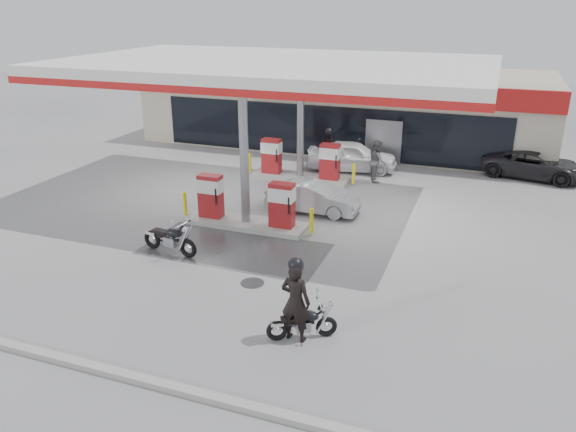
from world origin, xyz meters
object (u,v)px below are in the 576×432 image
object	(u,v)px
pump_island_far	(300,164)
parked_motorcycle	(170,239)
attendant	(377,161)
pump_island_near	(246,207)
biker_walking	(328,150)
biker_main	(296,302)
parked_car_right	(534,164)
hatchback_silver	(313,197)
main_motorcycle	(303,324)
parked_car_left	(216,131)
sedan_white	(352,156)

from	to	relation	value
pump_island_far	parked_motorcycle	xyz separation A→B (m)	(-1.31, -9.00, -0.23)
pump_island_far	attendant	world-z (taller)	attendant
pump_island_near	attendant	xyz separation A→B (m)	(3.32, 7.00, 0.23)
parked_motorcycle	attendant	xyz separation A→B (m)	(4.63, 10.00, 0.46)
pump_island_near	biker_walking	size ratio (longest dim) A/B	2.76
biker_main	parked_car_right	bearing A→B (deg)	-105.09
attendant	hatchback_silver	world-z (taller)	attendant
hatchback_silver	parked_car_right	world-z (taller)	parked_car_right
pump_island_near	parked_car_right	world-z (taller)	pump_island_near
hatchback_silver	biker_walking	distance (m)	6.12
parked_car_right	biker_walking	distance (m)	9.50
main_motorcycle	biker_walking	bearing A→B (deg)	75.17
pump_island_far	parked_motorcycle	distance (m)	9.10
biker_main	biker_walking	xyz separation A→B (m)	(-3.47, 14.46, -0.09)
main_motorcycle	parked_motorcycle	xyz separation A→B (m)	(-5.61, 3.16, 0.08)
main_motorcycle	hatchback_silver	world-z (taller)	hatchback_silver
biker_main	parked_motorcycle	bearing A→B (deg)	-26.10
pump_island_near	biker_main	world-z (taller)	biker_main
pump_island_near	parked_car_left	distance (m)	13.54
parked_car_right	biker_walking	bearing A→B (deg)	110.76
parked_motorcycle	attendant	world-z (taller)	attendant
hatchback_silver	parked_car_right	distance (m)	11.29
parked_motorcycle	parked_car_left	world-z (taller)	parked_motorcycle
parked_motorcycle	attendant	distance (m)	11.03
sedan_white	parked_car_left	world-z (taller)	sedan_white
hatchback_silver	biker_walking	bearing A→B (deg)	11.00
sedan_white	biker_walking	distance (m)	1.20
pump_island_far	attendant	bearing A→B (deg)	16.78
hatchback_silver	parked_car_left	bearing A→B (deg)	43.80
parked_car_left	main_motorcycle	bearing A→B (deg)	-138.06
parked_motorcycle	parked_car_left	xyz separation A→B (m)	(-5.79, 14.53, 0.04)
pump_island_near	attendant	size ratio (longest dim) A/B	2.73
biker_main	parked_car_left	world-z (taller)	biker_main
pump_island_near	main_motorcycle	size ratio (longest dim) A/B	3.23
sedan_white	attendant	size ratio (longest dim) A/B	2.26
biker_main	parked_motorcycle	distance (m)	6.37
pump_island_far	parked_motorcycle	bearing A→B (deg)	-98.28
pump_island_near	parked_car_left	world-z (taller)	pump_island_near
parked_car_left	parked_car_right	xyz separation A→B (m)	(17.10, -1.53, 0.10)
pump_island_far	attendant	distance (m)	3.47
attendant	parked_car_right	world-z (taller)	attendant
pump_island_far	parked_car_left	world-z (taller)	pump_island_far
biker_main	hatchback_silver	world-z (taller)	biker_main
attendant	parked_car_left	size ratio (longest dim) A/B	0.52
biker_main	sedan_white	distance (m)	14.64
parked_car_left	parked_car_right	bearing A→B (deg)	-85.98
pump_island_far	sedan_white	size ratio (longest dim) A/B	1.21
pump_island_near	main_motorcycle	world-z (taller)	pump_island_near
main_motorcycle	biker_walking	world-z (taller)	biker_walking
parked_car_right	biker_main	bearing A→B (deg)	170.01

